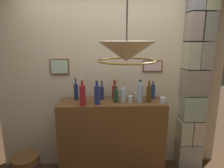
% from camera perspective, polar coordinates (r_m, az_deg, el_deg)
% --- Properties ---
extents(panelled_rear_partition, '(3.24, 0.15, 2.66)m').
position_cam_1_polar(panelled_rear_partition, '(2.80, -0.31, 2.99)').
color(panelled_rear_partition, beige).
rests_on(panelled_rear_partition, ground).
extents(stone_pillar, '(0.36, 0.29, 2.59)m').
position_cam_1_polar(stone_pillar, '(2.99, 22.84, 0.52)').
color(stone_pillar, '#ADAE9C').
rests_on(stone_pillar, ground).
extents(bar_shelf_unit, '(1.42, 0.41, 1.08)m').
position_cam_1_polar(bar_shelf_unit, '(2.82, -0.05, -15.61)').
color(bar_shelf_unit, brown).
rests_on(bar_shelf_unit, ground).
extents(liquor_bottle_scotch, '(0.06, 0.06, 0.30)m').
position_cam_1_polar(liquor_bottle_scotch, '(2.69, -10.48, -2.20)').
color(liquor_bottle_scotch, navy).
rests_on(liquor_bottle_scotch, bar_shelf_unit).
extents(liquor_bottle_tequila, '(0.06, 0.06, 0.29)m').
position_cam_1_polar(liquor_bottle_tequila, '(2.58, -8.74, -2.72)').
color(liquor_bottle_tequila, maroon).
rests_on(liquor_bottle_tequila, bar_shelf_unit).
extents(liquor_bottle_gin, '(0.06, 0.06, 0.24)m').
position_cam_1_polar(liquor_bottle_gin, '(2.55, 1.10, -3.40)').
color(liquor_bottle_gin, '#1B4B27').
rests_on(liquor_bottle_gin, bar_shelf_unit).
extents(liquor_bottle_whiskey, '(0.08, 0.08, 0.29)m').
position_cam_1_polar(liquor_bottle_whiskey, '(2.58, 8.17, -2.50)').
color(liquor_bottle_whiskey, '#AAC0E0').
rests_on(liquor_bottle_whiskey, bar_shelf_unit).
extents(liquor_bottle_sherry, '(0.08, 0.08, 0.33)m').
position_cam_1_polar(liquor_bottle_sherry, '(2.44, -8.61, -3.28)').
color(liquor_bottle_sherry, maroon).
rests_on(liquor_bottle_sherry, bar_shelf_unit).
extents(liquor_bottle_port, '(0.08, 0.08, 0.27)m').
position_cam_1_polar(liquor_bottle_port, '(2.58, 3.23, -3.02)').
color(liquor_bottle_port, silver).
rests_on(liquor_bottle_port, bar_shelf_unit).
extents(liquor_bottle_bourbon, '(0.06, 0.06, 0.26)m').
position_cam_1_polar(liquor_bottle_bourbon, '(2.76, 11.81, -2.09)').
color(liquor_bottle_bourbon, navy).
rests_on(liquor_bottle_bourbon, bar_shelf_unit).
extents(liquor_bottle_vermouth, '(0.07, 0.07, 0.32)m').
position_cam_1_polar(liquor_bottle_vermouth, '(2.47, -4.41, -3.05)').
color(liquor_bottle_vermouth, navy).
rests_on(liquor_bottle_vermouth, bar_shelf_unit).
extents(liquor_bottle_rum, '(0.08, 0.08, 0.28)m').
position_cam_1_polar(liquor_bottle_rum, '(2.69, 0.78, -2.21)').
color(liquor_bottle_rum, maroon).
rests_on(liquor_bottle_rum, bar_shelf_unit).
extents(liquor_bottle_vodka, '(0.05, 0.05, 0.26)m').
position_cam_1_polar(liquor_bottle_vodka, '(2.67, -2.96, -2.51)').
color(liquor_bottle_vodka, navy).
rests_on(liquor_bottle_vodka, bar_shelf_unit).
extents(liquor_bottle_amaro, '(0.07, 0.07, 0.29)m').
position_cam_1_polar(liquor_bottle_amaro, '(2.60, 10.72, -2.72)').
color(liquor_bottle_amaro, '#5C3C12').
rests_on(liquor_bottle_amaro, bar_shelf_unit).
extents(glass_tumbler_rocks, '(0.06, 0.06, 0.09)m').
position_cam_1_polar(glass_tumbler_rocks, '(2.55, 5.39, -4.48)').
color(glass_tumbler_rocks, silver).
rests_on(glass_tumbler_rocks, bar_shelf_unit).
extents(glass_tumbler_highball, '(0.06, 0.06, 0.09)m').
position_cam_1_polar(glass_tumbler_highball, '(2.71, 7.17, -3.49)').
color(glass_tumbler_highball, silver).
rests_on(glass_tumbler_highball, bar_shelf_unit).
extents(glass_tumbler_shot, '(0.08, 0.08, 0.08)m').
position_cam_1_polar(glass_tumbler_shot, '(2.62, 14.65, -4.58)').
color(glass_tumbler_shot, silver).
rests_on(glass_tumbler_shot, bar_shelf_unit).
extents(pendant_lamp, '(0.52, 0.52, 0.61)m').
position_cam_1_polar(pendant_lamp, '(1.73, 4.24, 9.29)').
color(pendant_lamp, '#EFE5C6').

